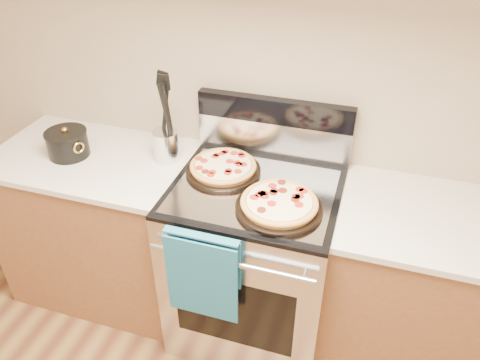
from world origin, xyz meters
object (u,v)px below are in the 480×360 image
(utensil_crock, at_px, (166,146))
(saucepan, at_px, (68,144))
(pepperoni_pizza_front, at_px, (279,204))
(range_body, at_px, (254,263))
(pepperoni_pizza_back, at_px, (223,168))

(utensil_crock, height_order, saucepan, utensil_crock)
(pepperoni_pizza_front, bearing_deg, saucepan, 172.98)
(utensil_crock, distance_m, saucepan, 0.50)
(pepperoni_pizza_front, distance_m, saucepan, 1.13)
(range_body, xyz_separation_m, pepperoni_pizza_front, (0.14, -0.13, 0.50))
(range_body, bearing_deg, pepperoni_pizza_front, -43.19)
(range_body, xyz_separation_m, pepperoni_pizza_back, (-0.18, 0.07, 0.50))
(utensil_crock, relative_size, saucepan, 0.78)
(pepperoni_pizza_front, bearing_deg, utensil_crock, 158.56)
(saucepan, bearing_deg, utensil_crock, 12.69)
(pepperoni_pizza_front, bearing_deg, pepperoni_pizza_back, 147.87)
(saucepan, bearing_deg, pepperoni_pizza_back, 4.44)
(pepperoni_pizza_back, relative_size, pepperoni_pizza_front, 0.96)
(saucepan, bearing_deg, range_body, -0.46)
(pepperoni_pizza_front, height_order, utensil_crock, utensil_crock)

